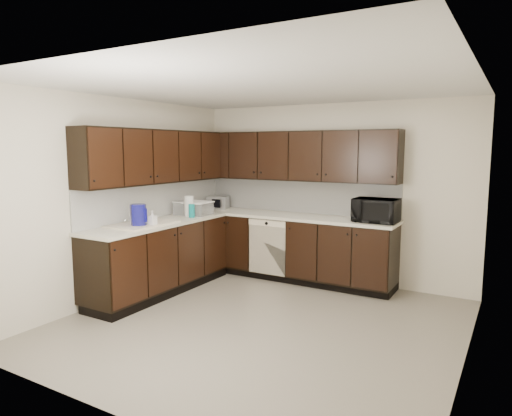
% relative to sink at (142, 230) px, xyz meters
% --- Properties ---
extents(floor, '(4.00, 4.00, 0.00)m').
position_rel_sink_xyz_m(floor, '(1.68, 0.01, -0.88)').
color(floor, gray).
rests_on(floor, ground).
extents(ceiling, '(4.00, 4.00, 0.00)m').
position_rel_sink_xyz_m(ceiling, '(1.68, 0.01, 1.62)').
color(ceiling, white).
rests_on(ceiling, wall_back).
extents(wall_back, '(4.00, 0.02, 2.50)m').
position_rel_sink_xyz_m(wall_back, '(1.68, 2.01, 0.37)').
color(wall_back, beige).
rests_on(wall_back, floor).
extents(wall_left, '(0.02, 4.00, 2.50)m').
position_rel_sink_xyz_m(wall_left, '(-0.32, 0.01, 0.37)').
color(wall_left, beige).
rests_on(wall_left, floor).
extents(wall_right, '(0.02, 4.00, 2.50)m').
position_rel_sink_xyz_m(wall_right, '(3.68, 0.01, 0.37)').
color(wall_right, beige).
rests_on(wall_right, floor).
extents(wall_front, '(4.00, 0.02, 2.50)m').
position_rel_sink_xyz_m(wall_front, '(1.68, -1.99, 0.37)').
color(wall_front, beige).
rests_on(wall_front, floor).
extents(lower_cabinets, '(3.00, 2.80, 0.90)m').
position_rel_sink_xyz_m(lower_cabinets, '(0.67, 1.12, -0.47)').
color(lower_cabinets, black).
rests_on(lower_cabinets, floor).
extents(countertop, '(3.03, 2.83, 0.04)m').
position_rel_sink_xyz_m(countertop, '(0.67, 1.12, 0.04)').
color(countertop, beige).
rests_on(countertop, lower_cabinets).
extents(backsplash, '(3.00, 2.80, 0.48)m').
position_rel_sink_xyz_m(backsplash, '(0.46, 1.33, 0.30)').
color(backsplash, white).
rests_on(backsplash, countertop).
extents(upper_cabinets, '(3.00, 2.80, 0.70)m').
position_rel_sink_xyz_m(upper_cabinets, '(0.58, 1.22, 0.89)').
color(upper_cabinets, black).
rests_on(upper_cabinets, wall_back).
extents(dishwasher, '(0.58, 0.04, 0.78)m').
position_rel_sink_xyz_m(dishwasher, '(0.98, 1.42, -0.33)').
color(dishwasher, beige).
rests_on(dishwasher, lower_cabinets).
extents(sink, '(0.54, 0.82, 0.42)m').
position_rel_sink_xyz_m(sink, '(0.00, 0.00, 0.00)').
color(sink, beige).
rests_on(sink, countertop).
extents(microwave, '(0.56, 0.39, 0.30)m').
position_rel_sink_xyz_m(microwave, '(2.43, 1.66, 0.21)').
color(microwave, black).
rests_on(microwave, countertop).
extents(soap_bottle_a, '(0.09, 0.09, 0.19)m').
position_rel_sink_xyz_m(soap_bottle_a, '(0.17, 0.00, 0.15)').
color(soap_bottle_a, gray).
rests_on(soap_bottle_a, countertop).
extents(soap_bottle_b, '(0.11, 0.11, 0.23)m').
position_rel_sink_xyz_m(soap_bottle_b, '(-0.16, 0.15, 0.18)').
color(soap_bottle_b, gray).
rests_on(soap_bottle_b, countertop).
extents(toaster_oven, '(0.37, 0.31, 0.20)m').
position_rel_sink_xyz_m(toaster_oven, '(-0.07, 1.73, 0.16)').
color(toaster_oven, '#AEAEB0').
rests_on(toaster_oven, countertop).
extents(storage_bin, '(0.50, 0.40, 0.18)m').
position_rel_sink_xyz_m(storage_bin, '(0.00, 1.02, 0.15)').
color(storage_bin, silver).
rests_on(storage_bin, countertop).
extents(blue_pitcher, '(0.21, 0.21, 0.27)m').
position_rel_sink_xyz_m(blue_pitcher, '(0.06, -0.11, 0.20)').
color(blue_pitcher, '#0F0E86').
rests_on(blue_pitcher, countertop).
extents(teal_tumbler, '(0.10, 0.10, 0.18)m').
position_rel_sink_xyz_m(teal_tumbler, '(0.15, 0.80, 0.15)').
color(teal_tumbler, '#0B787C').
rests_on(teal_tumbler, countertop).
extents(paper_towel_roll, '(0.15, 0.15, 0.28)m').
position_rel_sink_xyz_m(paper_towel_roll, '(0.05, 0.86, 0.20)').
color(paper_towel_roll, silver).
rests_on(paper_towel_roll, countertop).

